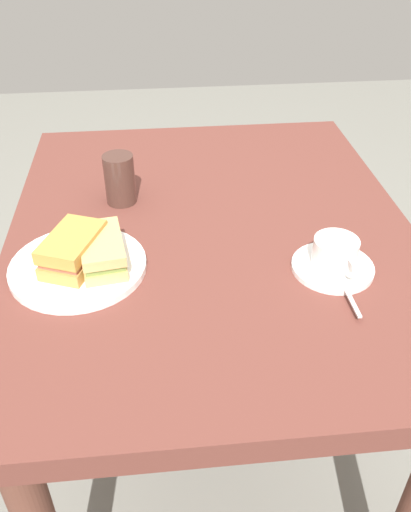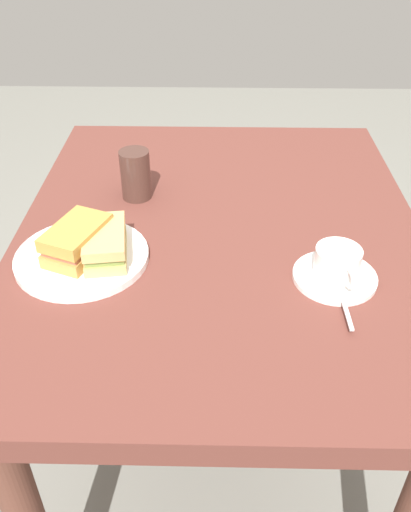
{
  "view_description": "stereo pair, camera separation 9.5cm",
  "coord_description": "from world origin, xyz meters",
  "px_view_note": "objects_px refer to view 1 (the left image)",
  "views": [
    {
      "loc": [
        0.9,
        -0.1,
        1.34
      ],
      "look_at": [
        0.14,
        -0.03,
        0.78
      ],
      "focal_mm": 37.86,
      "sensor_mm": 36.0,
      "label": 1
    },
    {
      "loc": [
        0.91,
        -0.01,
        1.34
      ],
      "look_at": [
        0.14,
        -0.03,
        0.78
      ],
      "focal_mm": 37.86,
      "sensor_mm": 36.0,
      "label": 2
    }
  ],
  "objects_px": {
    "dining_table": "(211,269)",
    "coffee_cup": "(336,252)",
    "sandwich_front": "(73,250)",
    "sandwich_back": "(102,251)",
    "coffee_saucer": "(332,267)",
    "drinking_glass": "(120,179)",
    "sandwich_plate": "(78,267)",
    "spoon": "(347,290)"
  },
  "relations": [
    {
      "from": "drinking_glass",
      "to": "sandwich_front",
      "type": "bearing_deg",
      "value": -18.05
    },
    {
      "from": "sandwich_front",
      "to": "spoon",
      "type": "distance_m",
      "value": 0.48
    },
    {
      "from": "drinking_glass",
      "to": "dining_table",
      "type": "bearing_deg",
      "value": 57.12
    },
    {
      "from": "dining_table",
      "to": "spoon",
      "type": "height_order",
      "value": "spoon"
    },
    {
      "from": "coffee_saucer",
      "to": "sandwich_back",
      "type": "bearing_deg",
      "value": -96.31
    },
    {
      "from": "drinking_glass",
      "to": "sandwich_back",
      "type": "bearing_deg",
      "value": -6.3
    },
    {
      "from": "drinking_glass",
      "to": "sandwich_plate",
      "type": "bearing_deg",
      "value": -17.11
    },
    {
      "from": "sandwich_plate",
      "to": "sandwich_front",
      "type": "height_order",
      "value": "sandwich_front"
    },
    {
      "from": "sandwich_plate",
      "to": "dining_table",
      "type": "bearing_deg",
      "value": 115.0
    },
    {
      "from": "sandwich_back",
      "to": "coffee_saucer",
      "type": "distance_m",
      "value": 0.41
    },
    {
      "from": "coffee_saucer",
      "to": "drinking_glass",
      "type": "relative_size",
      "value": 1.37
    },
    {
      "from": "dining_table",
      "to": "sandwich_plate",
      "type": "xyz_separation_m",
      "value": [
        0.12,
        -0.25,
        0.12
      ]
    },
    {
      "from": "sandwich_back",
      "to": "dining_table",
      "type": "bearing_deg",
      "value": 119.86
    },
    {
      "from": "dining_table",
      "to": "coffee_saucer",
      "type": "height_order",
      "value": "coffee_saucer"
    },
    {
      "from": "coffee_saucer",
      "to": "spoon",
      "type": "height_order",
      "value": "spoon"
    },
    {
      "from": "sandwich_plate",
      "to": "coffee_cup",
      "type": "bearing_deg",
      "value": 84.06
    },
    {
      "from": "sandwich_back",
      "to": "drinking_glass",
      "type": "xyz_separation_m",
      "value": [
        -0.24,
        0.03,
        0.01
      ]
    },
    {
      "from": "sandwich_front",
      "to": "sandwich_back",
      "type": "xyz_separation_m",
      "value": [
        0.0,
        0.05,
        -0.0
      ]
    },
    {
      "from": "coffee_cup",
      "to": "drinking_glass",
      "type": "distance_m",
      "value": 0.48
    },
    {
      "from": "sandwich_front",
      "to": "coffee_cup",
      "type": "relative_size",
      "value": 1.44
    },
    {
      "from": "dining_table",
      "to": "coffee_cup",
      "type": "xyz_separation_m",
      "value": [
        0.17,
        0.2,
        0.15
      ]
    },
    {
      "from": "sandwich_front",
      "to": "sandwich_back",
      "type": "relative_size",
      "value": 1.04
    },
    {
      "from": "sandwich_front",
      "to": "coffee_cup",
      "type": "height_order",
      "value": "sandwich_front"
    },
    {
      "from": "sandwich_back",
      "to": "spoon",
      "type": "xyz_separation_m",
      "value": [
        0.12,
        0.41,
        -0.03
      ]
    },
    {
      "from": "dining_table",
      "to": "drinking_glass",
      "type": "relative_size",
      "value": 9.38
    },
    {
      "from": "coffee_saucer",
      "to": "drinking_glass",
      "type": "bearing_deg",
      "value": -126.32
    },
    {
      "from": "dining_table",
      "to": "coffee_cup",
      "type": "height_order",
      "value": "coffee_cup"
    },
    {
      "from": "spoon",
      "to": "sandwich_back",
      "type": "bearing_deg",
      "value": -106.34
    },
    {
      "from": "coffee_cup",
      "to": "spoon",
      "type": "bearing_deg",
      "value": 0.36
    },
    {
      "from": "sandwich_plate",
      "to": "coffee_saucer",
      "type": "distance_m",
      "value": 0.46
    },
    {
      "from": "sandwich_front",
      "to": "dining_table",
      "type": "bearing_deg",
      "value": 114.48
    },
    {
      "from": "dining_table",
      "to": "sandwich_plate",
      "type": "distance_m",
      "value": 0.3
    },
    {
      "from": "sandwich_back",
      "to": "coffee_cup",
      "type": "relative_size",
      "value": 1.39
    },
    {
      "from": "coffee_cup",
      "to": "spoon",
      "type": "xyz_separation_m",
      "value": [
        0.07,
        0.0,
        -0.03
      ]
    },
    {
      "from": "coffee_saucer",
      "to": "coffee_cup",
      "type": "bearing_deg",
      "value": 16.4
    },
    {
      "from": "sandwich_plate",
      "to": "sandwich_back",
      "type": "bearing_deg",
      "value": 89.15
    },
    {
      "from": "dining_table",
      "to": "sandwich_back",
      "type": "distance_m",
      "value": 0.28
    },
    {
      "from": "coffee_cup",
      "to": "coffee_saucer",
      "type": "bearing_deg",
      "value": -163.6
    },
    {
      "from": "coffee_saucer",
      "to": "sandwich_plate",
      "type": "bearing_deg",
      "value": -95.75
    },
    {
      "from": "sandwich_front",
      "to": "sandwich_back",
      "type": "height_order",
      "value": "sandwich_front"
    },
    {
      "from": "dining_table",
      "to": "drinking_glass",
      "type": "bearing_deg",
      "value": -122.88
    },
    {
      "from": "dining_table",
      "to": "spoon",
      "type": "xyz_separation_m",
      "value": [
        0.24,
        0.2,
        0.12
      ]
    }
  ]
}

